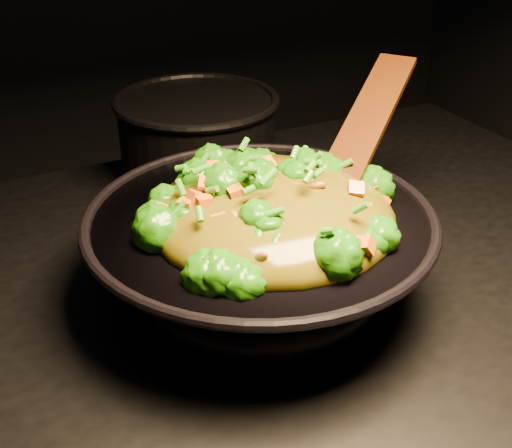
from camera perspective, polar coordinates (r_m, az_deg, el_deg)
name	(u,v)px	position (r m, az deg, el deg)	size (l,w,h in m)	color
wok	(260,257)	(0.75, 0.33, -2.94)	(0.39, 0.39, 0.11)	black
stir_fry	(273,182)	(0.69, 1.49, 3.73)	(0.27, 0.27, 0.09)	#237308
spatula	(358,140)	(0.79, 9.05, 7.37)	(0.33, 0.05, 0.01)	#361A07
back_pot	(198,139)	(1.03, -5.17, 7.57)	(0.24, 0.24, 0.14)	black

